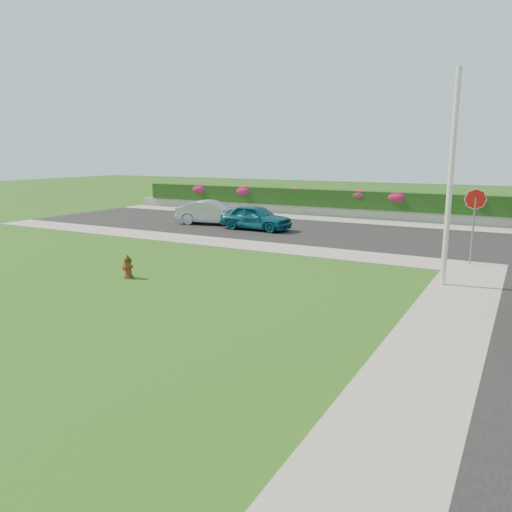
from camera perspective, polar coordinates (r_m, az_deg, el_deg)
The scene contains 19 objects.
ground at distance 13.48m, azimuth -11.82°, elevation -5.77°, with size 120.00×120.00×0.00m, color black.
street_far at distance 27.55m, azimuth -0.81°, elevation 3.40°, with size 26.00×8.00×0.04m, color black.
sidewalk_right at distance 8.79m, azimuth 16.67°, elevation -15.66°, with size 2.00×20.00×0.04m, color gray.
sidewalk_far at distance 23.97m, azimuth -8.82°, elevation 2.02°, with size 24.00×2.00×0.04m, color gray.
curb_corner at distance 19.18m, azimuth 23.75°, elevation -1.26°, with size 2.00×2.00×0.04m, color gray.
sidewalk_beyond at distance 30.48m, azimuth 10.47°, elevation 4.01°, with size 34.00×2.00×0.04m, color gray.
retaining_wall at distance 31.87m, azimuth 11.35°, elevation 4.81°, with size 34.00×0.40×0.60m, color gray.
hedge at distance 31.87m, azimuth 11.46°, elevation 6.34°, with size 32.00×0.90×1.10m, color black.
fire_hydrant at distance 16.73m, azimuth -14.43°, elevation -1.23°, with size 0.38×0.36×0.75m.
sedan_teal at distance 26.17m, azimuth -0.02°, elevation 4.45°, with size 1.54×3.84×1.31m, color #0C4D5E.
sedan_silver at distance 28.30m, azimuth -5.04°, elevation 4.97°, with size 1.40×4.00×1.32m, color #9FA1A6.
utility_pole at distance 15.88m, azimuth 21.33°, elevation 8.02°, with size 0.16×0.16×6.38m, color silver.
stop_sign at distance 19.40m, azimuth 23.72°, elevation 5.03°, with size 0.74×0.18×2.76m.
flower_clump_a at distance 36.97m, azimuth -6.27°, elevation 7.60°, with size 1.51×0.97×0.76m, color #A21B3E.
flower_clump_b at distance 34.98m, azimuth -1.24°, elevation 7.43°, with size 1.53×0.98×0.76m, color #A21B3E.
flower_clump_c at distance 33.23m, azimuth 4.53°, elevation 7.33°, with size 1.06×0.68×0.53m, color #A21B3E.
flower_clump_d at distance 31.70m, azimuth 11.77°, elevation 6.85°, with size 1.26×0.81×0.63m, color #A21B3E.
flower_clump_e at distance 31.10m, azimuth 15.88°, elevation 6.48°, with size 1.49×0.96×0.75m, color #A21B3E.
flower_clump_f at distance 30.42m, azimuth 23.98°, elevation 5.81°, with size 1.50×0.96×0.75m, color #A21B3E.
Camera 1 is at (8.46, -9.70, 3.98)m, focal length 35.00 mm.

